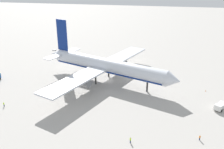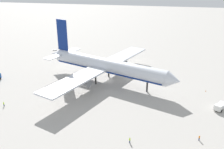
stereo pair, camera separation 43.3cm
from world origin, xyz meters
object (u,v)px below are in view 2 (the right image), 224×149
Objects in this scene: baggage_cart_1 at (55,50)px; ground_worker_0 at (4,104)px; traffic_cone_1 at (46,58)px; traffic_cone_0 at (206,91)px; ground_worker_3 at (130,140)px; service_truck_2 at (220,106)px; airliner at (105,66)px; ground_worker_1 at (199,138)px.

baggage_cart_1 is 72.81m from ground_worker_0.
baggage_cart_1 is 15.95m from traffic_cone_1.
ground_worker_0 reaches higher than traffic_cone_0.
service_truck_2 is at bearing 42.30° from ground_worker_3.
airliner is 52.87m from ground_worker_1.
service_truck_2 reaches higher than baggage_cart_1.
service_truck_2 reaches higher than ground_worker_3.
airliner is at bearing 177.76° from traffic_cone_0.
airliner reaches higher than ground_worker_1.
service_truck_2 is 106.45m from baggage_cart_1.
service_truck_2 is at bearing 66.14° from ground_worker_1.
traffic_cone_1 is at bearing 149.13° from airliner.
ground_worker_1 is 2.97× the size of traffic_cone_1.
ground_worker_3 is at bearing -48.51° from traffic_cone_1.
service_truck_2 is at bearing 10.95° from ground_worker_0.
service_truck_2 reaches higher than traffic_cone_1.
traffic_cone_1 is at bearing 100.89° from ground_worker_0.
service_truck_2 is 22.48m from ground_worker_1.
traffic_cone_1 is at bearing 155.07° from service_truck_2.
traffic_cone_0 is (25.60, 40.56, -0.62)m from ground_worker_3.
traffic_cone_1 is (-59.27, 67.02, -0.62)m from ground_worker_3.
ground_worker_1 reaches higher than traffic_cone_1.
traffic_cone_1 reaches higher than baggage_cart_1.
traffic_cone_0 is 88.90m from traffic_cone_1.
airliner is 49.67m from service_truck_2.
baggage_cart_1 is 1.79× the size of ground_worker_0.
traffic_cone_1 is at bearing 131.49° from ground_worker_3.
service_truck_2 is at bearing -24.93° from traffic_cone_1.
service_truck_2 is 11.64× the size of traffic_cone_1.
ground_worker_3 is at bearing -12.97° from ground_worker_0.
ground_worker_3 is (48.53, -11.17, 0.05)m from ground_worker_0.
ground_worker_3 reaches higher than ground_worker_0.
ground_worker_0 is 68.37m from ground_worker_1.
traffic_cone_0 is at bearing -2.24° from airliner.
airliner is at bearing 45.40° from ground_worker_0.
baggage_cart_1 is 96.70m from traffic_cone_0.
ground_worker_1 is at bearing 15.82° from ground_worker_3.
airliner is 42.66× the size of ground_worker_1.
airliner reaches higher than baggage_cart_1.
ground_worker_1 is (80.98, -77.28, 0.56)m from baggage_cart_1.
ground_worker_3 is 89.47m from traffic_cone_1.
service_truck_2 is 97.03m from traffic_cone_1.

